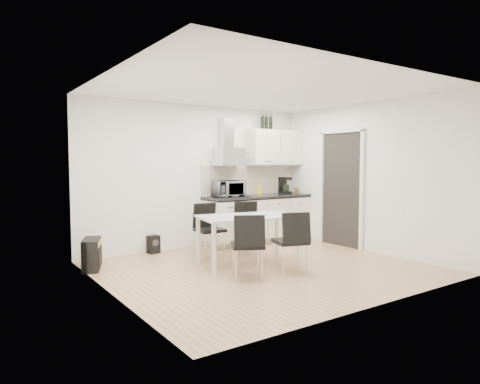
% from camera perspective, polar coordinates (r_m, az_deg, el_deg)
% --- Properties ---
extents(ground, '(4.50, 4.50, 0.00)m').
position_cam_1_polar(ground, '(6.40, 3.25, -10.11)').
color(ground, tan).
rests_on(ground, ground).
extents(wall_back, '(4.50, 0.10, 2.60)m').
position_cam_1_polar(wall_back, '(7.89, -5.62, 2.09)').
color(wall_back, white).
rests_on(wall_back, ground).
extents(wall_front, '(4.50, 0.10, 2.60)m').
position_cam_1_polar(wall_front, '(4.79, 18.07, 0.68)').
color(wall_front, white).
rests_on(wall_front, ground).
extents(wall_left, '(0.10, 4.00, 2.60)m').
position_cam_1_polar(wall_left, '(5.16, -16.90, 0.93)').
color(wall_left, white).
rests_on(wall_left, ground).
extents(wall_right, '(0.10, 4.00, 2.60)m').
position_cam_1_polar(wall_right, '(7.80, 16.51, 1.92)').
color(wall_right, white).
rests_on(wall_right, ground).
extents(ceiling, '(4.50, 4.50, 0.00)m').
position_cam_1_polar(ceiling, '(6.30, 3.35, 13.49)').
color(ceiling, white).
rests_on(ceiling, wall_back).
extents(doorway, '(0.08, 1.04, 2.10)m').
position_cam_1_polar(doorway, '(8.14, 13.29, 0.29)').
color(doorway, white).
rests_on(doorway, ground).
extents(kitchenette, '(2.22, 0.64, 2.52)m').
position_cam_1_polar(kitchenette, '(8.34, 2.43, -1.03)').
color(kitchenette, beige).
rests_on(kitchenette, ground).
extents(dining_table, '(1.60, 1.11, 0.75)m').
position_cam_1_polar(dining_table, '(6.51, 1.11, -3.83)').
color(dining_table, white).
rests_on(dining_table, ground).
extents(chair_far_left, '(0.46, 0.52, 0.88)m').
position_cam_1_polar(chair_far_left, '(7.04, -4.04, -5.17)').
color(chair_far_left, black).
rests_on(chair_far_left, ground).
extents(chair_far_right, '(0.61, 0.64, 0.88)m').
position_cam_1_polar(chair_far_right, '(7.30, 1.04, -4.83)').
color(chair_far_right, black).
rests_on(chair_far_right, ground).
extents(chair_near_left, '(0.63, 0.65, 0.88)m').
position_cam_1_polar(chair_near_left, '(5.76, 1.04, -7.22)').
color(chair_near_left, black).
rests_on(chair_near_left, ground).
extents(chair_near_right, '(0.57, 0.61, 0.88)m').
position_cam_1_polar(chair_near_right, '(6.07, 6.72, -6.67)').
color(chair_near_right, black).
rests_on(chair_near_right, ground).
extents(guitar_amp, '(0.42, 0.59, 0.45)m').
position_cam_1_polar(guitar_amp, '(6.63, -19.17, -7.82)').
color(guitar_amp, black).
rests_on(guitar_amp, ground).
extents(floor_speaker, '(0.20, 0.18, 0.31)m').
position_cam_1_polar(floor_speaker, '(7.52, -11.47, -6.86)').
color(floor_speaker, black).
rests_on(floor_speaker, ground).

